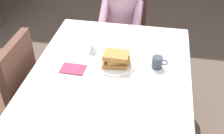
{
  "coord_description": "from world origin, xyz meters",
  "views": [
    {
      "loc": [
        0.29,
        -1.48,
        1.95
      ],
      "look_at": [
        0.01,
        0.04,
        0.79
      ],
      "focal_mm": 45.47,
      "sensor_mm": 36.0,
      "label": 1
    }
  ],
  "objects": [
    {
      "name": "plate_breakfast",
      "position": [
        0.03,
        0.14,
        0.75
      ],
      "size": [
        0.28,
        0.28,
        0.02
      ],
      "primitive_type": "cylinder",
      "color": "white",
      "rests_on": "dining_table_main"
    },
    {
      "name": "dining_table_main",
      "position": [
        0.0,
        0.0,
        0.65
      ],
      "size": [
        1.12,
        1.52,
        0.74
      ],
      "color": "silver",
      "rests_on": "ground"
    },
    {
      "name": "spoon_near_edge",
      "position": [
        0.0,
        -0.19,
        0.74
      ],
      "size": [
        0.15,
        0.03,
        0.0
      ],
      "primitive_type": "cube",
      "rotation": [
        0.0,
        0.0,
        0.08
      ],
      "color": "silver",
      "rests_on": "dining_table_main"
    },
    {
      "name": "fork_left_of_plate",
      "position": [
        -0.16,
        0.12,
        0.74
      ],
      "size": [
        0.01,
        0.18,
        0.0
      ],
      "primitive_type": "cube",
      "rotation": [
        0.0,
        0.0,
        1.57
      ],
      "color": "silver",
      "rests_on": "dining_table_main"
    },
    {
      "name": "chair_left_side",
      "position": [
        -0.77,
        0.0,
        0.53
      ],
      "size": [
        0.45,
        0.44,
        0.93
      ],
      "rotation": [
        0.0,
        0.0,
        1.57
      ],
      "color": "#4C2D23",
      "rests_on": "ground"
    },
    {
      "name": "chair_diner",
      "position": [
        -0.06,
        1.17,
        0.53
      ],
      "size": [
        0.44,
        0.45,
        0.93
      ],
      "rotation": [
        0.0,
        0.0,
        3.14
      ],
      "color": "#4C2D23",
      "rests_on": "ground"
    },
    {
      "name": "diner_person",
      "position": [
        -0.06,
        1.01,
        0.67
      ],
      "size": [
        0.4,
        0.43,
        1.12
      ],
      "rotation": [
        0.0,
        0.0,
        3.14
      ],
      "color": "#B2849E",
      "rests_on": "ground"
    },
    {
      "name": "napkin_folded",
      "position": [
        -0.26,
        0.03,
        0.74
      ],
      "size": [
        0.17,
        0.13,
        0.01
      ],
      "primitive_type": "cube",
      "rotation": [
        0.0,
        0.0,
        -0.03
      ],
      "color": "#8C2D4C",
      "rests_on": "dining_table_main"
    },
    {
      "name": "breakfast_stack",
      "position": [
        0.03,
        0.13,
        0.8
      ],
      "size": [
        0.21,
        0.18,
        0.09
      ],
      "color": "#A36B33",
      "rests_on": "plate_breakfast"
    },
    {
      "name": "syrup_pitcher",
      "position": [
        -0.17,
        0.25,
        0.78
      ],
      "size": [
        0.08,
        0.08,
        0.07
      ],
      "color": "silver",
      "rests_on": "dining_table_main"
    },
    {
      "name": "knife_right_of_plate",
      "position": [
        0.22,
        0.12,
        0.74
      ],
      "size": [
        0.02,
        0.2,
        0.0
      ],
      "primitive_type": "cube",
      "rotation": [
        0.0,
        0.0,
        1.52
      ],
      "color": "silver",
      "rests_on": "dining_table_main"
    },
    {
      "name": "cup_coffee",
      "position": [
        0.32,
        0.16,
        0.78
      ],
      "size": [
        0.11,
        0.08,
        0.08
      ],
      "color": "#333D4C",
      "rests_on": "dining_table_main"
    }
  ]
}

